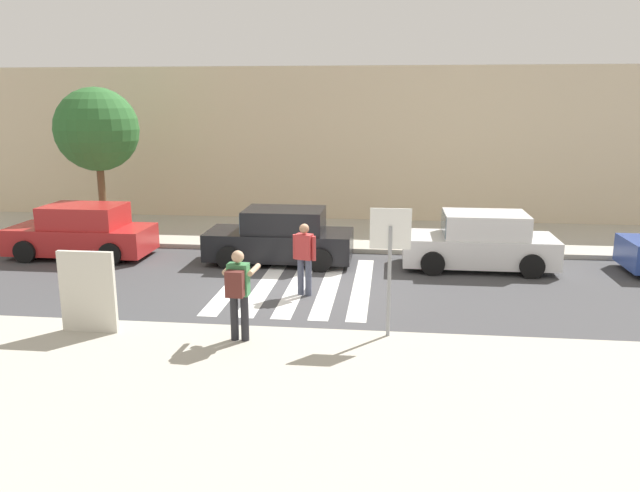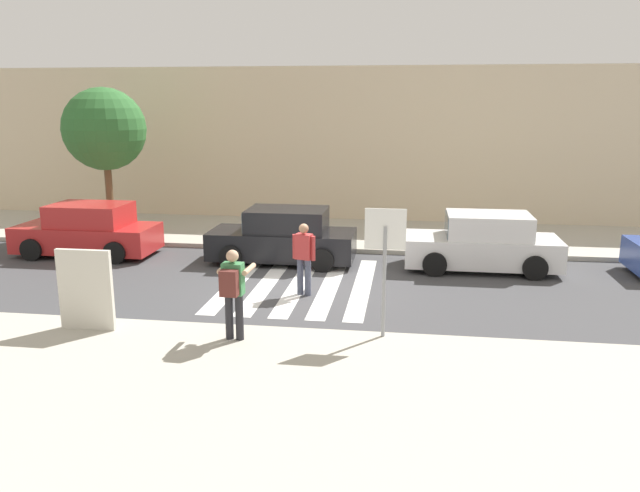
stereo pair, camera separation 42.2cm
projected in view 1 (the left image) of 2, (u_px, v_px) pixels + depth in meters
The scene contains 17 objects.
ground_plane at pixel (297, 287), 15.49m from camera, with size 120.00×120.00×0.00m, color #424244.
sidewalk_near at pixel (236, 400), 9.48m from camera, with size 60.00×6.00×0.14m, color #B2AD9E.
sidewalk_far at pixel (323, 234), 21.28m from camera, with size 60.00×4.80×0.14m, color #B2AD9E.
building_facade_far at pixel (335, 143), 24.89m from camera, with size 56.00×4.00×5.72m, color beige.
crosswalk_stripe_0 at pixel (236, 282), 15.86m from camera, with size 0.44×5.20×0.01m, color silver.
crosswalk_stripe_1 at pixel (267, 283), 15.77m from camera, with size 0.44×5.20×0.01m, color silver.
crosswalk_stripe_2 at pixel (298, 284), 15.68m from camera, with size 0.44×5.20×0.01m, color silver.
crosswalk_stripe_3 at pixel (330, 285), 15.59m from camera, with size 0.44×5.20×0.01m, color silver.
crosswalk_stripe_4 at pixel (362, 286), 15.51m from camera, with size 0.44×5.20×0.01m, color silver.
stop_sign at pixel (390, 244), 11.51m from camera, with size 0.76×0.08×2.46m.
photographer_with_backpack at pixel (238, 288), 11.42m from camera, with size 0.61×0.86×1.72m.
pedestrian_crossing at pixel (304, 255), 14.61m from camera, with size 0.56×0.33×1.72m.
parked_car_red at pixel (82, 233), 18.29m from camera, with size 4.10×1.92×1.55m.
parked_car_black at pixel (281, 238), 17.64m from camera, with size 4.10×1.92×1.55m.
parked_car_white at pixel (480, 242), 17.03m from camera, with size 4.10×1.92×1.55m.
street_tree_west at pixel (97, 130), 20.18m from camera, with size 2.69×2.69×4.80m.
advertising_board at pixel (88, 292), 11.95m from camera, with size 1.10×0.11×1.60m.
Camera 1 is at (2.26, -14.69, 4.53)m, focal length 35.00 mm.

